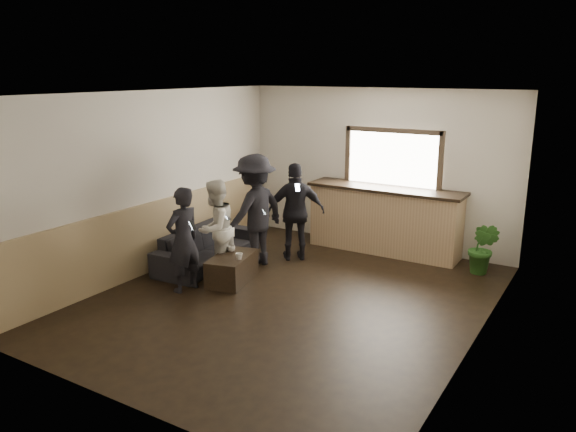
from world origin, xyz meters
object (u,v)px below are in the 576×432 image
Objects in this scene: person_d at (296,212)px; coffee_table at (232,268)px; sofa at (208,247)px; person_b at (215,228)px; bar_counter at (385,216)px; potted_plant at (483,248)px; person_c at (255,211)px; person_a at (183,240)px; cup_a at (231,249)px; cup_b at (239,256)px.

coffee_table is at bearing 40.36° from person_d.
sofa is 0.73m from person_b.
potted_plant is (1.74, -0.30, -0.22)m from bar_counter.
person_c is (-3.25, -1.48, 0.49)m from potted_plant.
person_a is at bearing -140.40° from potted_plant.
coffee_table is 0.50× the size of person_c.
cup_a is at bearing 128.29° from coffee_table.
person_b is at bearing 25.40° from person_d.
bar_counter reaches higher than cup_a.
person_b is 1.46m from person_d.
cup_a is 0.06× the size of person_c.
person_b is at bearing -148.22° from potted_plant.
sofa reaches higher than cup_b.
bar_counter is 3.09m from sofa.
bar_counter is 1.34× the size of sofa.
person_d reaches higher than person_b.
cup_b is 0.07× the size of person_a.
coffee_table is 0.59× the size of person_a.
potted_plant is (3.27, 2.10, -0.03)m from cup_a.
person_b reaches higher than coffee_table.
person_c is at bearing -130.37° from bar_counter.
potted_plant reaches higher than sofa.
person_d is at bearing -133.29° from bar_counter.
person_a is (-0.24, -0.80, 0.31)m from cup_a.
coffee_table is 0.32m from cup_a.
bar_counter is at bearing 160.62° from person_a.
bar_counter is 1.65× the size of person_d.
cup_b is (1.01, -0.51, 0.16)m from sofa.
person_d is (0.30, 1.39, 0.62)m from coffee_table.
coffee_table is 0.33m from cup_b.
sofa reaches higher than coffee_table.
bar_counter is at bearing 57.52° from cup_a.
person_a is at bearing -106.55° from cup_a.
cup_b is 0.85m from person_a.
person_a is at bearing -160.83° from sofa.
cup_b is at bearing -120.53° from sofa.
person_a is at bearing 34.33° from person_d.
person_c is at bearing 88.42° from cup_a.
person_b is (-0.00, 0.73, -0.01)m from person_a.
potted_plant is 0.51× the size of person_d.
potted_plant is 0.55× the size of person_a.
bar_counter is at bearing 149.51° from person_c.
sofa is (-2.21, -2.13, -0.35)m from bar_counter.
cup_b reaches higher than cup_a.
person_b is 0.92× the size of person_d.
person_b is (0.45, -0.34, 0.46)m from sofa.
coffee_table is at bearing 159.72° from person_a.
person_a is (-0.36, -0.64, 0.56)m from coffee_table.
potted_plant is 3.00m from person_d.
person_c is at bearing -67.09° from sofa.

